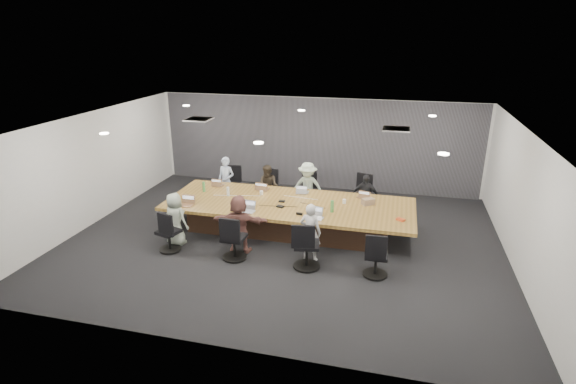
% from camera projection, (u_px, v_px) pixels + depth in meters
% --- Properties ---
extents(floor, '(10.00, 8.00, 0.00)m').
position_uv_depth(floor, '(284.00, 239.00, 10.71)').
color(floor, black).
rests_on(floor, ground).
extents(ceiling, '(10.00, 8.00, 0.00)m').
position_uv_depth(ceiling, '(284.00, 123.00, 9.76)').
color(ceiling, white).
rests_on(ceiling, wall_back).
extents(wall_back, '(10.00, 0.00, 2.80)m').
position_uv_depth(wall_back, '(316.00, 143.00, 13.89)').
color(wall_back, silver).
rests_on(wall_back, ground).
extents(wall_front, '(10.00, 0.00, 2.80)m').
position_uv_depth(wall_front, '(215.00, 268.00, 6.59)').
color(wall_front, silver).
rests_on(wall_front, ground).
extents(wall_left, '(0.00, 8.00, 2.80)m').
position_uv_depth(wall_left, '(93.00, 168.00, 11.38)').
color(wall_left, silver).
rests_on(wall_left, ground).
extents(wall_right, '(0.00, 8.00, 2.80)m').
position_uv_depth(wall_right, '(522.00, 203.00, 9.09)').
color(wall_right, silver).
rests_on(wall_right, ground).
extents(curtain, '(9.80, 0.04, 2.80)m').
position_uv_depth(curtain, '(316.00, 144.00, 13.82)').
color(curtain, '#504F58').
rests_on(curtain, ground).
extents(conference_table, '(6.00, 2.20, 0.74)m').
position_uv_depth(conference_table, '(289.00, 215.00, 11.03)').
color(conference_table, '#41291C').
rests_on(conference_table, ground).
extents(chair_0, '(0.59, 0.59, 0.76)m').
position_uv_depth(chair_0, '(231.00, 187.00, 13.09)').
color(chair_0, black).
rests_on(chair_0, ground).
extents(chair_1, '(0.63, 0.63, 0.76)m').
position_uv_depth(chair_1, '(272.00, 191.00, 12.81)').
color(chair_1, black).
rests_on(chair_1, ground).
extents(chair_2, '(0.68, 0.68, 0.82)m').
position_uv_depth(chair_2, '(310.00, 193.00, 12.54)').
color(chair_2, black).
rests_on(chair_2, ground).
extents(chair_3, '(0.71, 0.71, 0.84)m').
position_uv_depth(chair_3, '(365.00, 197.00, 12.19)').
color(chair_3, black).
rests_on(chair_3, ground).
extents(chair_4, '(0.65, 0.65, 0.76)m').
position_uv_depth(chair_4, '(169.00, 235.00, 10.03)').
color(chair_4, black).
rests_on(chair_4, ground).
extents(chair_5, '(0.57, 0.57, 0.83)m').
position_uv_depth(chair_5, '(234.00, 241.00, 9.66)').
color(chair_5, black).
rests_on(chair_5, ground).
extents(chair_6, '(0.68, 0.68, 0.88)m').
position_uv_depth(chair_6, '(307.00, 248.00, 9.29)').
color(chair_6, black).
rests_on(chair_6, ground).
extents(chair_7, '(0.54, 0.54, 0.78)m').
position_uv_depth(chair_7, '(376.00, 259.00, 8.98)').
color(chair_7, black).
rests_on(chair_7, ground).
extents(person_0, '(0.54, 0.39, 1.37)m').
position_uv_depth(person_0, '(226.00, 181.00, 12.67)').
color(person_0, '#B0C1E3').
rests_on(person_0, ground).
extents(laptop_0, '(0.30, 0.21, 0.02)m').
position_uv_depth(laptop_0, '(219.00, 185.00, 12.14)').
color(laptop_0, '#8C6647').
rests_on(laptop_0, conference_table).
extents(person_1, '(0.64, 0.53, 1.23)m').
position_uv_depth(person_1, '(268.00, 187.00, 12.41)').
color(person_1, '#372F24').
rests_on(person_1, ground).
extents(laptop_1, '(0.38, 0.29, 0.02)m').
position_uv_depth(laptop_1, '(262.00, 189.00, 11.86)').
color(laptop_1, '#8C6647').
rests_on(laptop_1, conference_table).
extents(person_2, '(0.90, 0.53, 1.39)m').
position_uv_depth(person_2, '(307.00, 187.00, 12.13)').
color(person_2, '#A6BDA9').
rests_on(person_2, ground).
extents(laptop_2, '(0.30, 0.22, 0.02)m').
position_uv_depth(laptop_2, '(303.00, 192.00, 11.61)').
color(laptop_2, '#B2B2B7').
rests_on(laptop_2, conference_table).
extents(person_3, '(0.71, 0.33, 1.18)m').
position_uv_depth(person_3, '(365.00, 196.00, 11.81)').
color(person_3, black).
rests_on(person_3, ground).
extents(laptop_3, '(0.33, 0.26, 0.02)m').
position_uv_depth(laptop_3, '(363.00, 197.00, 11.25)').
color(laptop_3, '#8C6647').
rests_on(laptop_3, conference_table).
extents(person_4, '(0.69, 0.54, 1.25)m').
position_uv_depth(person_4, '(175.00, 219.00, 10.27)').
color(person_4, '#9FAF9E').
rests_on(person_4, ground).
extents(laptop_4, '(0.33, 0.23, 0.02)m').
position_uv_depth(laptop_4, '(186.00, 205.00, 10.72)').
color(laptop_4, '#8C6647').
rests_on(laptop_4, conference_table).
extents(person_5, '(1.28, 0.55, 1.34)m').
position_uv_depth(person_5, '(239.00, 224.00, 9.89)').
color(person_5, brown).
rests_on(person_5, ground).
extents(laptop_5, '(0.37, 0.27, 0.02)m').
position_uv_depth(laptop_5, '(247.00, 211.00, 10.37)').
color(laptop_5, '#B2B2B7').
rests_on(laptop_5, conference_table).
extents(person_6, '(0.52, 0.39, 1.30)m').
position_uv_depth(person_6, '(310.00, 232.00, 9.53)').
color(person_6, '#BEBEBE').
rests_on(person_6, ground).
extents(laptop_6, '(0.37, 0.28, 0.02)m').
position_uv_depth(laptop_6, '(315.00, 218.00, 10.00)').
color(laptop_6, '#B2B2B7').
rests_on(laptop_6, conference_table).
extents(bottle_green_left, '(0.10, 0.10, 0.26)m').
position_uv_depth(bottle_green_left, '(204.00, 187.00, 11.62)').
color(bottle_green_left, '#468C44').
rests_on(bottle_green_left, conference_table).
extents(bottle_green_right, '(0.09, 0.09, 0.28)m').
position_uv_depth(bottle_green_right, '(332.00, 206.00, 10.31)').
color(bottle_green_right, '#468C44').
rests_on(bottle_green_right, conference_table).
extents(bottle_clear, '(0.09, 0.09, 0.23)m').
position_uv_depth(bottle_clear, '(228.00, 191.00, 11.34)').
color(bottle_clear, silver).
rests_on(bottle_clear, conference_table).
extents(cup_white_far, '(0.10, 0.10, 0.11)m').
position_uv_depth(cup_white_far, '(261.00, 193.00, 11.42)').
color(cup_white_far, white).
rests_on(cup_white_far, conference_table).
extents(cup_white_near, '(0.10, 0.10, 0.10)m').
position_uv_depth(cup_white_near, '(344.00, 201.00, 10.86)').
color(cup_white_near, white).
rests_on(cup_white_near, conference_table).
extents(mug_brown, '(0.09, 0.09, 0.10)m').
position_uv_depth(mug_brown, '(184.00, 197.00, 11.13)').
color(mug_brown, brown).
rests_on(mug_brown, conference_table).
extents(mic_left, '(0.19, 0.16, 0.03)m').
position_uv_depth(mic_left, '(280.00, 206.00, 10.63)').
color(mic_left, black).
rests_on(mic_left, conference_table).
extents(mic_right, '(0.15, 0.11, 0.03)m').
position_uv_depth(mic_right, '(282.00, 201.00, 10.97)').
color(mic_right, black).
rests_on(mic_right, conference_table).
extents(stapler, '(0.15, 0.05, 0.05)m').
position_uv_depth(stapler, '(299.00, 214.00, 10.19)').
color(stapler, black).
rests_on(stapler, conference_table).
extents(canvas_bag, '(0.33, 0.31, 0.15)m').
position_uv_depth(canvas_bag, '(368.00, 202.00, 10.77)').
color(canvas_bag, '#95795F').
rests_on(canvas_bag, conference_table).
extents(snack_packet, '(0.22, 0.20, 0.04)m').
position_uv_depth(snack_packet, '(401.00, 220.00, 9.89)').
color(snack_packet, '#D7491D').
rests_on(snack_packet, conference_table).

